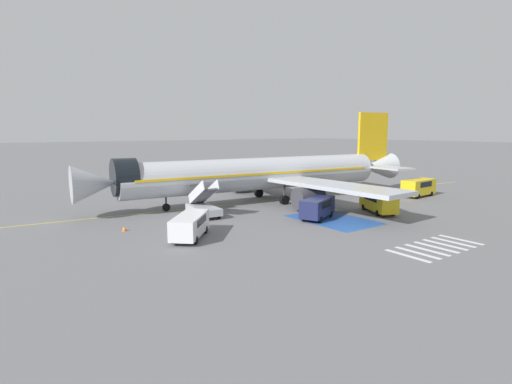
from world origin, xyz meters
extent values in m
plane|color=slate|center=(0.00, 0.00, 0.00)|extent=(600.00, 600.00, 0.00)
cube|color=gold|center=(-0.41, -0.13, 0.00)|extent=(77.28, 8.13, 0.01)
cube|color=#2856A8|center=(-0.41, -12.52, 0.00)|extent=(5.76, 8.65, 0.01)
cube|color=silver|center=(-4.61, -23.66, 0.00)|extent=(0.44, 3.60, 0.01)
cube|color=silver|center=(-3.41, -23.66, 0.00)|extent=(0.44, 3.60, 0.01)
cube|color=silver|center=(-2.21, -23.66, 0.00)|extent=(0.44, 3.60, 0.01)
cube|color=silver|center=(-1.01, -23.66, 0.00)|extent=(0.44, 3.60, 0.01)
cube|color=silver|center=(0.19, -23.66, 0.00)|extent=(0.44, 3.60, 0.01)
cube|color=silver|center=(1.39, -23.66, 0.00)|extent=(0.44, 3.60, 0.01)
cube|color=silver|center=(2.59, -23.66, 0.00)|extent=(0.44, 3.60, 0.01)
cylinder|color=#B7BCC4|center=(-0.41, -0.13, 3.49)|extent=(33.89, 7.32, 3.90)
cone|color=#B7BCC4|center=(-19.29, 1.80, 3.49)|extent=(4.66, 4.24, 3.82)
cone|color=#B7BCC4|center=(19.24, -2.15, 3.49)|extent=(6.20, 4.32, 3.74)
cylinder|color=black|center=(-16.38, 1.51, 3.97)|extent=(2.73, 4.16, 3.94)
cube|color=#EAB214|center=(-0.41, -0.13, 3.68)|extent=(31.22, 7.12, 0.24)
cube|color=#B7BCC4|center=(2.11, -9.63, 2.90)|extent=(5.33, 17.76, 0.44)
cylinder|color=#38383D|center=(0.58, -7.86, 1.45)|extent=(3.34, 2.70, 2.39)
cube|color=#B7BCC4|center=(3.99, 8.65, 2.90)|extent=(8.76, 18.21, 0.44)
cylinder|color=#38383D|center=(2.13, 7.23, 1.45)|extent=(3.34, 2.70, 2.39)
cube|color=#EAB214|center=(18.37, -2.06, 7.86)|extent=(5.47, 0.92, 6.79)
cube|color=#B7BCC4|center=(17.41, -5.69, 3.68)|extent=(4.13, 6.56, 0.24)
cube|color=#B7BCC4|center=(18.16, 1.68, 3.68)|extent=(4.13, 6.56, 0.24)
cylinder|color=#38383D|center=(-12.13, 1.07, 1.76)|extent=(0.20, 0.20, 2.68)
cylinder|color=black|center=(-12.13, 1.07, 0.42)|extent=(0.86, 0.36, 0.84)
cylinder|color=#38383D|center=(0.91, -3.33, 1.73)|extent=(0.24, 0.24, 2.35)
cylinder|color=black|center=(0.91, -3.33, 0.55)|extent=(1.16, 0.71, 1.10)
cylinder|color=#38383D|center=(1.53, 2.73, 1.73)|extent=(0.24, 0.24, 2.35)
cylinder|color=black|center=(1.53, 2.73, 0.55)|extent=(1.16, 0.71, 1.10)
cube|color=#ADB2BA|center=(-10.09, -3.71, 0.70)|extent=(2.68, 5.00, 0.70)
cylinder|color=black|center=(-10.84, -1.95, 0.35)|extent=(0.29, 0.72, 0.70)
cylinder|color=black|center=(-8.98, -2.14, 0.35)|extent=(0.29, 0.72, 0.70)
cylinder|color=black|center=(-11.19, -5.29, 0.35)|extent=(0.29, 0.72, 0.70)
cylinder|color=black|center=(-9.33, -5.48, 0.35)|extent=(0.29, 0.72, 0.70)
cube|color=#4C4C51|center=(-10.09, -3.71, 2.06)|extent=(1.85, 4.28, 2.16)
cube|color=#4C4C51|center=(-9.85, -1.45, 3.07)|extent=(1.75, 1.26, 0.12)
cube|color=silver|center=(-10.85, -3.63, 2.54)|extent=(0.52, 4.48, 2.87)
cube|color=silver|center=(-9.32, -3.79, 2.54)|extent=(0.52, 4.48, 2.87)
cube|color=#38383D|center=(7.73, 24.47, 0.78)|extent=(9.12, 3.34, 0.60)
cube|color=silver|center=(3.39, 24.88, 1.28)|extent=(2.20, 2.55, 1.60)
cube|color=black|center=(2.41, 24.98, 1.60)|extent=(0.23, 1.99, 0.70)
cylinder|color=#B7BCC4|center=(8.13, 24.43, 2.20)|extent=(6.33, 2.81, 2.24)
cylinder|color=gold|center=(8.13, 24.43, 2.20)|extent=(0.57, 2.31, 2.28)
cylinder|color=black|center=(3.67, 23.66, 0.48)|extent=(0.98, 0.37, 0.96)
cylinder|color=black|center=(3.90, 26.03, 0.48)|extent=(0.98, 0.37, 0.96)
cylinder|color=black|center=(8.11, 23.24, 0.48)|extent=(0.98, 0.37, 0.96)
cylinder|color=black|center=(8.34, 25.60, 0.48)|extent=(0.98, 0.37, 0.96)
cylinder|color=black|center=(10.58, 23.00, 0.48)|extent=(0.98, 0.37, 0.96)
cylinder|color=black|center=(10.81, 25.37, 0.48)|extent=(0.98, 0.37, 0.96)
cube|color=yellow|center=(6.01, -12.91, 1.27)|extent=(4.04, 5.69, 1.89)
cube|color=black|center=(6.01, -12.91, 1.68)|extent=(3.00, 3.51, 0.68)
cylinder|color=black|center=(6.05, -14.80, 0.32)|extent=(0.46, 0.66, 0.64)
cylinder|color=black|center=(4.50, -14.05, 0.32)|extent=(0.46, 0.66, 0.64)
cylinder|color=black|center=(7.51, -11.77, 0.32)|extent=(0.46, 0.66, 0.64)
cylinder|color=black|center=(5.96, -11.03, 0.32)|extent=(0.46, 0.66, 0.64)
cube|color=silver|center=(-14.98, -10.58, 1.13)|extent=(5.06, 5.34, 1.61)
cube|color=black|center=(-14.98, -10.58, 1.48)|extent=(3.47, 3.55, 0.58)
cylinder|color=black|center=(-15.41, -12.43, 0.32)|extent=(0.57, 0.61, 0.64)
cylinder|color=black|center=(-16.77, -11.22, 0.32)|extent=(0.57, 0.61, 0.64)
cylinder|color=black|center=(-13.19, -9.94, 0.32)|extent=(0.57, 0.61, 0.64)
cylinder|color=black|center=(-14.55, -8.73, 0.32)|extent=(0.57, 0.61, 0.64)
cube|color=yellow|center=(19.12, -9.24, 1.31)|extent=(5.57, 2.48, 1.97)
cube|color=black|center=(19.12, -9.24, 1.74)|extent=(3.14, 2.32, 0.71)
cylinder|color=black|center=(20.73, -8.17, 0.32)|extent=(0.65, 0.25, 0.64)
cylinder|color=black|center=(20.87, -10.07, 0.32)|extent=(0.65, 0.25, 0.64)
cylinder|color=black|center=(17.37, -8.42, 0.32)|extent=(0.65, 0.25, 0.64)
cylinder|color=black|center=(17.52, -10.32, 0.32)|extent=(0.65, 0.25, 0.64)
cube|color=#1E234C|center=(-1.43, -11.35, 1.20)|extent=(5.06, 3.69, 1.76)
cube|color=black|center=(-1.43, -11.35, 1.59)|extent=(3.16, 2.85, 0.63)
cylinder|color=black|center=(-2.39, -12.76, 0.32)|extent=(0.67, 0.44, 0.64)
cylinder|color=black|center=(-3.12, -11.13, 0.32)|extent=(0.67, 0.44, 0.64)
cylinder|color=black|center=(0.26, -11.57, 0.32)|extent=(0.67, 0.44, 0.64)
cylinder|color=black|center=(-0.48, -9.94, 0.32)|extent=(0.67, 0.44, 0.64)
cylinder|color=#2D2D33|center=(12.64, -4.93, 0.43)|extent=(0.14, 0.14, 0.87)
cylinder|color=#2D2D33|center=(12.61, -4.77, 0.43)|extent=(0.14, 0.14, 0.87)
cube|color=orange|center=(12.62, -4.85, 1.21)|extent=(0.28, 0.45, 0.69)
cube|color=silver|center=(12.62, -4.85, 1.21)|extent=(0.29, 0.46, 0.06)
sphere|color=tan|center=(12.62, -4.85, 1.67)|extent=(0.23, 0.23, 0.23)
cylinder|color=black|center=(3.25, -5.82, 0.43)|extent=(0.14, 0.14, 0.85)
cylinder|color=black|center=(3.08, -5.80, 0.43)|extent=(0.14, 0.14, 0.85)
cube|color=orange|center=(3.16, -5.81, 1.19)|extent=(0.45, 0.27, 0.68)
cube|color=silver|center=(3.16, -5.81, 1.19)|extent=(0.46, 0.28, 0.06)
sphere|color=brown|center=(3.16, -5.81, 1.65)|extent=(0.23, 0.23, 0.23)
cone|color=orange|center=(-18.64, -5.08, 0.23)|extent=(0.41, 0.41, 0.45)
cylinder|color=white|center=(-18.64, -5.08, 0.25)|extent=(0.22, 0.22, 0.05)
camera|label=1|loc=(-28.95, -39.49, 8.70)|focal=28.00mm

